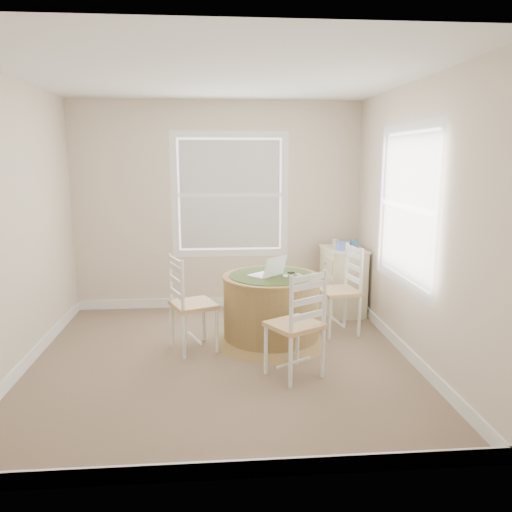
{
  "coord_description": "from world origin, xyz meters",
  "views": [
    {
      "loc": [
        -0.05,
        -4.49,
        1.9
      ],
      "look_at": [
        0.37,
        0.45,
        0.93
      ],
      "focal_mm": 35.0,
      "sensor_mm": 36.0,
      "label": 1
    }
  ],
  "objects": [
    {
      "name": "chair_near",
      "position": [
        0.64,
        -0.38,
        0.47
      ],
      "size": [
        0.57,
        0.56,
        0.95
      ],
      "primitive_type": null,
      "rotation": [
        0.0,
        0.0,
        3.68
      ],
      "color": "white",
      "rests_on": "ground"
    },
    {
      "name": "cup_cream",
      "position": [
        1.44,
        1.52,
        0.87
      ],
      "size": [
        0.07,
        0.07,
        0.09
      ],
      "primitive_type": "cylinder",
      "color": "beige",
      "rests_on": "corner_chest"
    },
    {
      "name": "round_table",
      "position": [
        0.53,
        0.46,
        0.39
      ],
      "size": [
        1.19,
        1.19,
        0.72
      ],
      "rotation": [
        0.0,
        0.0,
        0.26
      ],
      "color": "olive",
      "rests_on": "ground"
    },
    {
      "name": "phone",
      "position": [
        0.81,
        0.45,
        0.72
      ],
      "size": [
        0.07,
        0.1,
        0.02
      ],
      "primitive_type": "cube",
      "rotation": [
        0.0,
        0.0,
        0.26
      ],
      "color": "#B7BABF",
      "rests_on": "round_table"
    },
    {
      "name": "keys",
      "position": [
        0.74,
        0.53,
        0.72
      ],
      "size": [
        0.07,
        0.06,
        0.02
      ],
      "primitive_type": "cube",
      "rotation": [
        0.0,
        0.0,
        0.26
      ],
      "color": "black",
      "rests_on": "round_table"
    },
    {
      "name": "box_blue",
      "position": [
        1.62,
        1.26,
        0.88
      ],
      "size": [
        0.09,
        0.09,
        0.12
      ],
      "primitive_type": "cube",
      "rotation": [
        0.0,
        0.0,
        0.08
      ],
      "color": "#305F92",
      "rests_on": "corner_chest"
    },
    {
      "name": "chair_right",
      "position": [
        1.29,
        0.7,
        0.47
      ],
      "size": [
        0.47,
        0.48,
        0.95
      ],
      "primitive_type": null,
      "rotation": [
        0.0,
        0.0,
        -1.4
      ],
      "color": "white",
      "rests_on": "ground"
    },
    {
      "name": "box_yellow",
      "position": [
        1.57,
        1.47,
        0.85
      ],
      "size": [
        0.16,
        0.11,
        0.06
      ],
      "primitive_type": "cube",
      "rotation": [
        0.0,
        0.0,
        0.08
      ],
      "color": "#ECB353",
      "rests_on": "corner_chest"
    },
    {
      "name": "laptop",
      "position": [
        0.49,
        0.45,
        0.75
      ],
      "size": [
        0.42,
        0.41,
        0.22
      ],
      "rotation": [
        0.0,
        0.0,
        3.88
      ],
      "color": "white",
      "rests_on": "round_table"
    },
    {
      "name": "tissue_box",
      "position": [
        1.46,
        1.24,
        0.87
      ],
      "size": [
        0.13,
        0.13,
        0.1
      ],
      "primitive_type": "cube",
      "rotation": [
        0.0,
        0.0,
        0.08
      ],
      "color": "#596FCD",
      "rests_on": "corner_chest"
    },
    {
      "name": "corner_chest",
      "position": [
        1.52,
        1.38,
        0.41
      ],
      "size": [
        0.51,
        0.65,
        0.82
      ],
      "rotation": [
        0.0,
        0.0,
        0.08
      ],
      "color": "beige",
      "rests_on": "ground"
    },
    {
      "name": "room",
      "position": [
        0.17,
        0.16,
        1.3
      ],
      "size": [
        3.64,
        3.64,
        2.64
      ],
      "color": "#846E54",
      "rests_on": "ground"
    },
    {
      "name": "mouse",
      "position": [
        0.66,
        0.4,
        0.73
      ],
      "size": [
        0.08,
        0.1,
        0.03
      ],
      "primitive_type": "ellipsoid",
      "rotation": [
        0.0,
        0.0,
        0.26
      ],
      "color": "white",
      "rests_on": "round_table"
    },
    {
      "name": "chair_left",
      "position": [
        -0.27,
        0.32,
        0.47
      ],
      "size": [
        0.53,
        0.54,
        0.95
      ],
      "primitive_type": null,
      "rotation": [
        0.0,
        0.0,
        1.96
      ],
      "color": "white",
      "rests_on": "ground"
    }
  ]
}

